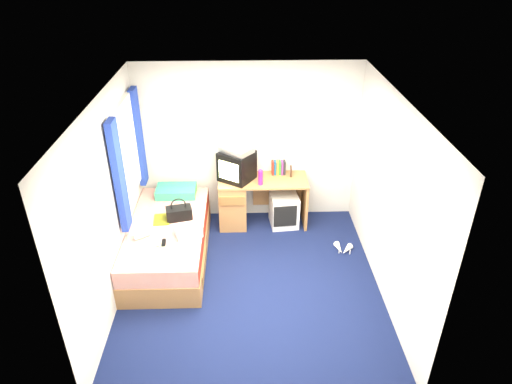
{
  "coord_description": "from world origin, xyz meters",
  "views": [
    {
      "loc": [
        -0.08,
        -4.45,
        3.87
      ],
      "look_at": [
        0.08,
        0.7,
        0.95
      ],
      "focal_mm": 32.0,
      "sensor_mm": 36.0,
      "label": 1
    }
  ],
  "objects_px": {
    "storage_cube": "(284,210)",
    "magazine": "(162,219)",
    "water_bottle": "(142,235)",
    "crt_tv": "(237,166)",
    "remote_control": "(164,243)",
    "pillow": "(176,191)",
    "white_heels": "(343,249)",
    "towel": "(188,231)",
    "vcr": "(236,149)",
    "colour_swatch_fan": "(164,247)",
    "aerosol_can": "(251,174)",
    "bed": "(169,241)",
    "desk": "(244,199)",
    "handbag": "(179,213)",
    "pink_water_bottle": "(260,178)",
    "picture_frame": "(291,171)"
  },
  "relations": [
    {
      "from": "vcr",
      "to": "magazine",
      "type": "distance_m",
      "value": 1.42
    },
    {
      "from": "handbag",
      "to": "colour_swatch_fan",
      "type": "bearing_deg",
      "value": -113.13
    },
    {
      "from": "storage_cube",
      "to": "magazine",
      "type": "height_order",
      "value": "magazine"
    },
    {
      "from": "bed",
      "to": "storage_cube",
      "type": "distance_m",
      "value": 1.8
    },
    {
      "from": "storage_cube",
      "to": "handbag",
      "type": "xyz_separation_m",
      "value": [
        -1.47,
        -0.64,
        0.38
      ]
    },
    {
      "from": "colour_swatch_fan",
      "to": "handbag",
      "type": "bearing_deg",
      "value": 80.08
    },
    {
      "from": "pillow",
      "to": "pink_water_bottle",
      "type": "relative_size",
      "value": 2.67
    },
    {
      "from": "picture_frame",
      "to": "remote_control",
      "type": "distance_m",
      "value": 2.2
    },
    {
      "from": "water_bottle",
      "to": "colour_swatch_fan",
      "type": "distance_m",
      "value": 0.38
    },
    {
      "from": "storage_cube",
      "to": "pink_water_bottle",
      "type": "relative_size",
      "value": 2.33
    },
    {
      "from": "crt_tv",
      "to": "remote_control",
      "type": "bearing_deg",
      "value": -91.57
    },
    {
      "from": "pillow",
      "to": "white_heels",
      "type": "xyz_separation_m",
      "value": [
        2.36,
        -0.72,
        -0.56
      ]
    },
    {
      "from": "crt_tv",
      "to": "magazine",
      "type": "bearing_deg",
      "value": -110.19
    },
    {
      "from": "bed",
      "to": "aerosol_can",
      "type": "bearing_deg",
      "value": 36.17
    },
    {
      "from": "vcr",
      "to": "picture_frame",
      "type": "xyz_separation_m",
      "value": [
        0.8,
        0.09,
        -0.41
      ]
    },
    {
      "from": "picture_frame",
      "to": "towel",
      "type": "xyz_separation_m",
      "value": [
        -1.41,
        -1.18,
        -0.23
      ]
    },
    {
      "from": "towel",
      "to": "magazine",
      "type": "distance_m",
      "value": 0.53
    },
    {
      "from": "pillow",
      "to": "vcr",
      "type": "relative_size",
      "value": 1.33
    },
    {
      "from": "pink_water_bottle",
      "to": "white_heels",
      "type": "distance_m",
      "value": 1.53
    },
    {
      "from": "pillow",
      "to": "handbag",
      "type": "height_order",
      "value": "handbag"
    },
    {
      "from": "colour_swatch_fan",
      "to": "remote_control",
      "type": "distance_m",
      "value": 0.08
    },
    {
      "from": "vcr",
      "to": "colour_swatch_fan",
      "type": "distance_m",
      "value": 1.75
    },
    {
      "from": "desk",
      "to": "storage_cube",
      "type": "relative_size",
      "value": 2.61
    },
    {
      "from": "magazine",
      "to": "water_bottle",
      "type": "relative_size",
      "value": 1.4
    },
    {
      "from": "colour_swatch_fan",
      "to": "white_heels",
      "type": "bearing_deg",
      "value": 13.41
    },
    {
      "from": "desk",
      "to": "colour_swatch_fan",
      "type": "xyz_separation_m",
      "value": [
        -0.99,
        -1.35,
        0.14
      ]
    },
    {
      "from": "handbag",
      "to": "white_heels",
      "type": "distance_m",
      "value": 2.32
    },
    {
      "from": "aerosol_can",
      "to": "water_bottle",
      "type": "xyz_separation_m",
      "value": [
        -1.4,
        -1.13,
        -0.27
      ]
    },
    {
      "from": "aerosol_can",
      "to": "white_heels",
      "type": "xyz_separation_m",
      "value": [
        1.26,
        -0.78,
        -0.8
      ]
    },
    {
      "from": "aerosol_can",
      "to": "remote_control",
      "type": "bearing_deg",
      "value": -131.34
    },
    {
      "from": "remote_control",
      "to": "magazine",
      "type": "bearing_deg",
      "value": 96.22
    },
    {
      "from": "aerosol_can",
      "to": "white_heels",
      "type": "bearing_deg",
      "value": -31.7
    },
    {
      "from": "crt_tv",
      "to": "remote_control",
      "type": "height_order",
      "value": "crt_tv"
    },
    {
      "from": "desk",
      "to": "storage_cube",
      "type": "distance_m",
      "value": 0.62
    },
    {
      "from": "remote_control",
      "to": "colour_swatch_fan",
      "type": "bearing_deg",
      "value": -82.56
    },
    {
      "from": "crt_tv",
      "to": "remote_control",
      "type": "relative_size",
      "value": 3.66
    },
    {
      "from": "magazine",
      "to": "desk",
      "type": "bearing_deg",
      "value": 33.4
    },
    {
      "from": "pink_water_bottle",
      "to": "water_bottle",
      "type": "height_order",
      "value": "pink_water_bottle"
    },
    {
      "from": "towel",
      "to": "vcr",
      "type": "bearing_deg",
      "value": 60.37
    },
    {
      "from": "crt_tv",
      "to": "colour_swatch_fan",
      "type": "distance_m",
      "value": 1.67
    },
    {
      "from": "towel",
      "to": "remote_control",
      "type": "relative_size",
      "value": 1.98
    },
    {
      "from": "water_bottle",
      "to": "colour_swatch_fan",
      "type": "height_order",
      "value": "water_bottle"
    },
    {
      "from": "aerosol_can",
      "to": "remote_control",
      "type": "height_order",
      "value": "aerosol_can"
    },
    {
      "from": "storage_cube",
      "to": "crt_tv",
      "type": "xyz_separation_m",
      "value": [
        -0.7,
        0.07,
        0.72
      ]
    },
    {
      "from": "picture_frame",
      "to": "desk",
      "type": "bearing_deg",
      "value": -168.14
    },
    {
      "from": "desk",
      "to": "handbag",
      "type": "height_order",
      "value": "handbag"
    },
    {
      "from": "desk",
      "to": "storage_cube",
      "type": "height_order",
      "value": "desk"
    },
    {
      "from": "storage_cube",
      "to": "magazine",
      "type": "bearing_deg",
      "value": -164.57
    },
    {
      "from": "pillow",
      "to": "colour_swatch_fan",
      "type": "distance_m",
      "value": 1.28
    },
    {
      "from": "handbag",
      "to": "desk",
      "type": "bearing_deg",
      "value": 25.58
    }
  ]
}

